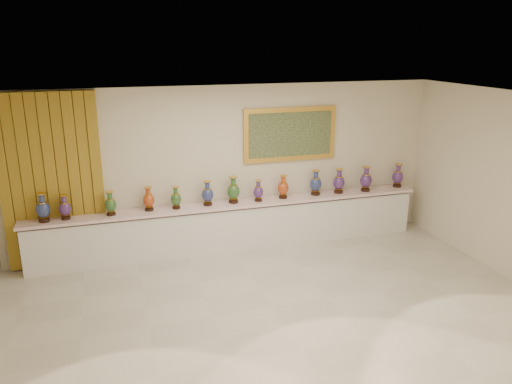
# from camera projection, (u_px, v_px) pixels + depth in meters

# --- Properties ---
(ground) EXTENTS (8.00, 8.00, 0.00)m
(ground) POSITION_uv_depth(u_px,v_px,m) (273.00, 307.00, 7.30)
(ground) COLOR beige
(ground) RESTS_ON ground
(room) EXTENTS (8.00, 8.00, 8.00)m
(room) POSITION_uv_depth(u_px,v_px,m) (94.00, 174.00, 8.40)
(room) COLOR beige
(room) RESTS_ON ground
(counter) EXTENTS (7.28, 0.48, 0.90)m
(counter) POSITION_uv_depth(u_px,v_px,m) (233.00, 226.00, 9.25)
(counter) COLOR white
(counter) RESTS_ON ground
(vase_0) EXTENTS (0.26, 0.26, 0.49)m
(vase_0) POSITION_uv_depth(u_px,v_px,m) (43.00, 209.00, 8.09)
(vase_0) COLOR black
(vase_0) RESTS_ON counter
(vase_1) EXTENTS (0.24, 0.24, 0.42)m
(vase_1) POSITION_uv_depth(u_px,v_px,m) (65.00, 208.00, 8.22)
(vase_1) COLOR black
(vase_1) RESTS_ON counter
(vase_2) EXTENTS (0.20, 0.20, 0.42)m
(vase_2) POSITION_uv_depth(u_px,v_px,m) (110.00, 205.00, 8.40)
(vase_2) COLOR black
(vase_2) RESTS_ON counter
(vase_3) EXTENTS (0.26, 0.26, 0.43)m
(vase_3) POSITION_uv_depth(u_px,v_px,m) (149.00, 200.00, 8.64)
(vase_3) COLOR black
(vase_3) RESTS_ON counter
(vase_4) EXTENTS (0.20, 0.20, 0.40)m
(vase_4) POSITION_uv_depth(u_px,v_px,m) (176.00, 199.00, 8.74)
(vase_4) COLOR black
(vase_4) RESTS_ON counter
(vase_5) EXTENTS (0.24, 0.24, 0.45)m
(vase_5) POSITION_uv_depth(u_px,v_px,m) (208.00, 194.00, 8.91)
(vase_5) COLOR black
(vase_5) RESTS_ON counter
(vase_6) EXTENTS (0.26, 0.26, 0.49)m
(vase_6) POSITION_uv_depth(u_px,v_px,m) (233.00, 191.00, 9.05)
(vase_6) COLOR black
(vase_6) RESTS_ON counter
(vase_7) EXTENTS (0.23, 0.23, 0.40)m
(vase_7) POSITION_uv_depth(u_px,v_px,m) (258.00, 192.00, 9.15)
(vase_7) COLOR black
(vase_7) RESTS_ON counter
(vase_8) EXTENTS (0.23, 0.23, 0.44)m
(vase_8) POSITION_uv_depth(u_px,v_px,m) (283.00, 188.00, 9.32)
(vase_8) COLOR black
(vase_8) RESTS_ON counter
(vase_9) EXTENTS (0.29, 0.29, 0.49)m
(vase_9) POSITION_uv_depth(u_px,v_px,m) (316.00, 184.00, 9.52)
(vase_9) COLOR black
(vase_9) RESTS_ON counter
(vase_10) EXTENTS (0.26, 0.26, 0.48)m
(vase_10) POSITION_uv_depth(u_px,v_px,m) (339.00, 182.00, 9.64)
(vase_10) COLOR black
(vase_10) RESTS_ON counter
(vase_11) EXTENTS (0.30, 0.30, 0.49)m
(vase_11) POSITION_uv_depth(u_px,v_px,m) (366.00, 180.00, 9.76)
(vase_11) COLOR black
(vase_11) RESTS_ON counter
(vase_12) EXTENTS (0.28, 0.28, 0.47)m
(vase_12) POSITION_uv_depth(u_px,v_px,m) (398.00, 177.00, 10.04)
(vase_12) COLOR black
(vase_12) RESTS_ON counter
(label_card) EXTENTS (0.10, 0.06, 0.00)m
(label_card) POSITION_uv_depth(u_px,v_px,m) (114.00, 216.00, 8.39)
(label_card) COLOR white
(label_card) RESTS_ON counter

